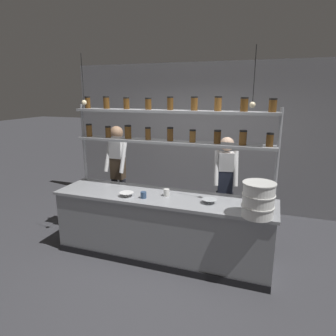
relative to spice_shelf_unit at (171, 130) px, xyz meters
name	(u,v)px	position (x,y,z in m)	size (l,w,h in m)	color
ground_plane	(162,256)	(-0.02, -0.33, -1.79)	(40.00, 40.00, 0.00)	#3D3D42
back_wall	(201,137)	(-0.02, 1.91, -0.36)	(5.46, 0.12, 2.86)	#939399
prep_counter	(162,227)	(-0.02, -0.33, -1.33)	(3.06, 0.76, 0.92)	gray
spice_shelf_unit	(171,130)	(0.00, 0.00, 0.00)	(2.94, 0.28, 2.25)	#999BA0
chef_left	(118,169)	(-1.13, 0.45, -0.77)	(0.36, 0.30, 1.75)	black
chef_center	(225,182)	(0.71, 0.49, -0.84)	(0.40, 0.33, 1.65)	black
container_stack	(258,200)	(1.26, -0.63, -0.67)	(0.37, 0.37, 0.41)	white
prep_bowl_near_left	(209,201)	(0.65, -0.39, -0.85)	(0.19, 0.19, 0.05)	#B2B7BC
prep_bowl_center_front	(127,194)	(-0.47, -0.51, -0.85)	(0.20, 0.20, 0.05)	white
serving_cup_front	(143,195)	(-0.22, -0.50, -0.83)	(0.08, 0.08, 0.09)	#334C70
serving_cup_by_board	(166,192)	(0.04, -0.31, -0.82)	(0.08, 0.08, 0.10)	silver
pendant_light_row	(160,101)	(-0.04, -0.33, 0.40)	(2.35, 0.07, 0.69)	black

